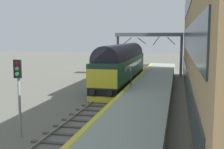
# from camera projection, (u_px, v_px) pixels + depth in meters

# --- Properties ---
(ground_plane) EXTENTS (140.00, 140.00, 0.00)m
(ground_plane) POSITION_uv_depth(u_px,v_px,m) (114.00, 92.00, 28.66)
(ground_plane) COLOR #646358
(ground_plane) RESTS_ON ground
(track_main) EXTENTS (2.50, 60.00, 0.15)m
(track_main) POSITION_uv_depth(u_px,v_px,m) (114.00, 92.00, 28.66)
(track_main) COLOR gray
(track_main) RESTS_ON ground
(station_platform) EXTENTS (4.00, 44.00, 1.01)m
(station_platform) POSITION_uv_depth(u_px,v_px,m) (151.00, 89.00, 27.80)
(station_platform) COLOR #95A296
(station_platform) RESTS_ON ground
(station_building) EXTENTS (4.12, 36.10, 10.21)m
(station_building) POSITION_uv_depth(u_px,v_px,m) (215.00, 41.00, 22.78)
(station_building) COLOR #9E7E52
(station_building) RESTS_ON ground
(diesel_locomotive) EXTENTS (2.74, 18.07, 4.68)m
(diesel_locomotive) POSITION_uv_depth(u_px,v_px,m) (122.00, 64.00, 32.29)
(diesel_locomotive) COLOR black
(diesel_locomotive) RESTS_ON ground
(signal_post_near) EXTENTS (0.44, 0.22, 4.25)m
(signal_post_near) POSITION_uv_depth(u_px,v_px,m) (19.00, 88.00, 15.52)
(signal_post_near) COLOR gray
(signal_post_near) RESTS_ON ground
(platform_number_sign) EXTENTS (0.10, 0.44, 1.84)m
(platform_number_sign) POSITION_uv_depth(u_px,v_px,m) (131.00, 74.00, 25.55)
(platform_number_sign) COLOR slate
(platform_number_sign) RESTS_ON station_platform
(overhead_footbridge) EXTENTS (9.30, 2.00, 6.02)m
(overhead_footbridge) POSITION_uv_depth(u_px,v_px,m) (149.00, 38.00, 40.32)
(overhead_footbridge) COLOR slate
(overhead_footbridge) RESTS_ON ground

